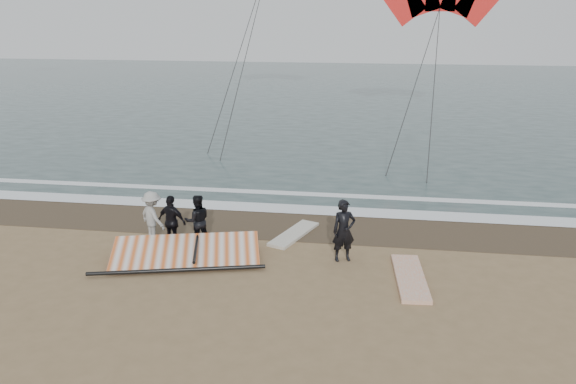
{
  "coord_description": "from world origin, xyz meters",
  "views": [
    {
      "loc": [
        2.07,
        -12.2,
        6.66
      ],
      "look_at": [
        -0.11,
        3.0,
        1.6
      ],
      "focal_mm": 35.0,
      "sensor_mm": 36.0,
      "label": 1
    }
  ],
  "objects_px": {
    "man_main": "(344,231)",
    "sail_rig": "(185,253)",
    "board_cream": "(294,234)",
    "board_white": "(410,278)"
  },
  "relations": [
    {
      "from": "man_main",
      "to": "sail_rig",
      "type": "xyz_separation_m",
      "value": [
        -4.34,
        -0.56,
        -0.68
      ]
    },
    {
      "from": "board_cream",
      "to": "sail_rig",
      "type": "height_order",
      "value": "sail_rig"
    },
    {
      "from": "man_main",
      "to": "board_cream",
      "type": "distance_m",
      "value": 2.36
    },
    {
      "from": "board_white",
      "to": "sail_rig",
      "type": "height_order",
      "value": "sail_rig"
    },
    {
      "from": "board_white",
      "to": "sail_rig",
      "type": "relative_size",
      "value": 0.57
    },
    {
      "from": "man_main",
      "to": "board_white",
      "type": "bearing_deg",
      "value": -47.27
    },
    {
      "from": "man_main",
      "to": "board_cream",
      "type": "height_order",
      "value": "man_main"
    },
    {
      "from": "board_white",
      "to": "board_cream",
      "type": "bearing_deg",
      "value": 139.8
    },
    {
      "from": "man_main",
      "to": "board_white",
      "type": "distance_m",
      "value": 2.17
    },
    {
      "from": "board_white",
      "to": "sail_rig",
      "type": "xyz_separation_m",
      "value": [
        -6.11,
        0.37,
        0.14
      ]
    }
  ]
}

